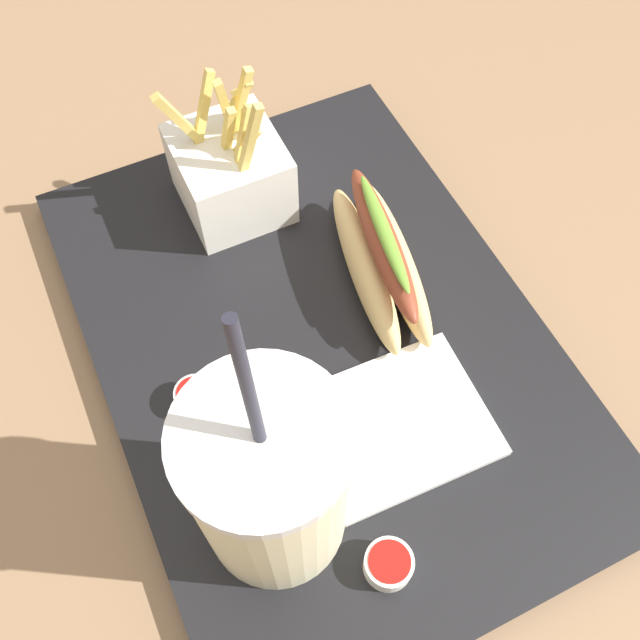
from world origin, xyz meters
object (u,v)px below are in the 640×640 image
(fries_basket, at_px, (231,172))
(ketchup_cup_1, at_px, (196,397))
(napkin_stack, at_px, (397,424))
(ketchup_cup_2, at_px, (389,564))
(soda_cup, at_px, (270,483))
(hot_dog_1, at_px, (381,259))

(fries_basket, distance_m, ketchup_cup_1, 0.20)
(ketchup_cup_1, relative_size, napkin_stack, 0.23)
(fries_basket, xyz_separation_m, ketchup_cup_2, (-0.35, 0.03, -0.03))
(fries_basket, height_order, ketchup_cup_1, fries_basket)
(fries_basket, bearing_deg, ketchup_cup_2, 175.74)
(ketchup_cup_2, bearing_deg, ketchup_cup_1, 23.79)
(fries_basket, relative_size, ketchup_cup_1, 4.44)
(napkin_stack, bearing_deg, soda_cup, 102.98)
(soda_cup, xyz_separation_m, fries_basket, (0.28, -0.08, -0.04))
(soda_cup, bearing_deg, fries_basket, -16.05)
(ketchup_cup_1, bearing_deg, soda_cup, -169.43)
(soda_cup, relative_size, hot_dog_1, 1.49)
(ketchup_cup_2, bearing_deg, fries_basket, -4.26)
(fries_basket, bearing_deg, ketchup_cup_1, 149.81)
(fries_basket, height_order, napkin_stack, fries_basket)
(soda_cup, distance_m, ketchup_cup_2, 0.11)
(soda_cup, relative_size, fries_basket, 1.90)
(soda_cup, bearing_deg, ketchup_cup_2, -138.84)
(fries_basket, bearing_deg, hot_dog_1, -148.25)
(ketchup_cup_1, bearing_deg, napkin_stack, -122.24)
(fries_basket, bearing_deg, soda_cup, 163.95)
(fries_basket, distance_m, ketchup_cup_2, 0.35)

